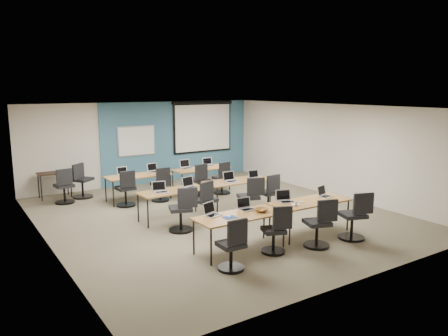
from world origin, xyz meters
TOP-DOWN VIEW (x-y plane):
  - floor at (0.00, 0.00)m, footprint 8.00×9.00m
  - ceiling at (0.00, 0.00)m, footprint 8.00×9.00m
  - wall_back at (0.00, 4.50)m, footprint 8.00×0.04m
  - wall_front at (0.00, -4.50)m, footprint 8.00×0.04m
  - wall_left at (-4.00, 0.00)m, footprint 0.04×9.00m
  - wall_right at (4.00, 0.00)m, footprint 0.04×9.00m
  - blue_accent_panel at (1.25, 4.47)m, footprint 5.50×0.04m
  - whiteboard at (-0.30, 4.43)m, footprint 1.28×0.03m
  - projector_screen at (2.20, 4.41)m, footprint 2.40×0.10m
  - training_table_front_left at (-0.91, -2.32)m, footprint 1.82×0.76m
  - training_table_front_right at (0.98, -2.28)m, footprint 1.83×0.76m
  - training_table_mid_left at (-1.07, 0.26)m, footprint 1.69×0.70m
  - training_table_mid_right at (0.90, 0.35)m, footprint 1.83×0.76m
  - training_table_back_left at (-1.06, 2.46)m, footprint 1.82×0.76m
  - training_table_back_right at (0.98, 2.43)m, footprint 1.78×0.74m
  - laptop_0 at (-1.39, -2.04)m, footprint 0.33×0.28m
  - mouse_0 at (-1.16, -2.31)m, footprint 0.07×0.10m
  - task_chair_0 at (-1.55, -3.02)m, footprint 0.48×0.48m
  - laptop_1 at (-0.59, -2.08)m, footprint 0.31×0.27m
  - mouse_1 at (-0.40, -2.37)m, footprint 0.09×0.11m
  - task_chair_1 at (-0.40, -2.80)m, footprint 0.49×0.47m
  - laptop_2 at (0.48, -2.06)m, footprint 0.34×0.29m
  - mouse_2 at (0.73, -2.29)m, footprint 0.09×0.11m
  - task_chair_2 at (0.54, -3.02)m, footprint 0.54×0.52m
  - laptop_3 at (1.52, -2.17)m, footprint 0.32×0.27m
  - mouse_3 at (1.67, -2.22)m, footprint 0.09×0.12m
  - task_chair_3 at (1.50, -3.09)m, footprint 0.57×0.55m
  - laptop_4 at (-1.41, 0.24)m, footprint 0.33×0.28m
  - mouse_4 at (-1.29, 0.08)m, footprint 0.06×0.10m
  - task_chair_4 at (-1.30, -0.66)m, footprint 0.56×0.54m
  - laptop_5 at (-0.61, 0.27)m, footprint 0.36×0.30m
  - mouse_5 at (-0.34, 0.14)m, footprint 0.08×0.11m
  - task_chair_5 at (-0.51, -0.33)m, footprint 0.55×0.53m
  - laptop_6 at (0.65, 0.33)m, footprint 0.34×0.29m
  - mouse_6 at (0.72, 0.13)m, footprint 0.08×0.11m
  - task_chair_6 at (0.60, -0.62)m, footprint 0.56×0.54m
  - laptop_7 at (1.38, 0.23)m, footprint 0.32×0.27m
  - mouse_7 at (1.72, 0.13)m, footprint 0.09×0.11m
  - task_chair_7 at (1.31, -0.49)m, footprint 0.52×0.52m
  - laptop_8 at (-1.42, 2.70)m, footprint 0.30×0.26m
  - mouse_8 at (-1.29, 2.51)m, footprint 0.06×0.10m
  - task_chair_8 at (-1.60, 2.03)m, footprint 0.52×0.52m
  - laptop_9 at (-0.51, 2.67)m, footprint 0.33×0.28m
  - mouse_9 at (-0.41, 2.47)m, footprint 0.07×0.10m
  - task_chair_9 at (-0.58, 2.01)m, footprint 0.50×0.50m
  - laptop_10 at (0.58, 2.67)m, footprint 0.35×0.30m
  - mouse_10 at (0.80, 2.48)m, footprint 0.07×0.10m
  - task_chair_10 at (0.52, 1.75)m, footprint 0.54×0.54m
  - laptop_11 at (1.40, 2.71)m, footprint 0.32×0.27m
  - mouse_11 at (1.72, 2.46)m, footprint 0.07×0.11m
  - task_chair_11 at (1.36, 1.82)m, footprint 0.51×0.51m
  - blue_mousepad at (-1.17, -2.36)m, footprint 0.27×0.23m
  - snack_bowl at (-0.42, -2.36)m, footprint 0.34×0.34m
  - snack_plate at (0.52, -2.32)m, footprint 0.18×0.18m
  - coffee_cup at (0.46, -2.41)m, footprint 0.08×0.08m
  - utility_table at (-3.00, 4.06)m, footprint 0.93×0.52m
  - spare_chair_a at (-2.36, 3.59)m, footprint 0.65×0.57m
  - spare_chair_b at (-2.92, 3.23)m, footprint 0.52×0.52m

SIDE VIEW (x-z plane):
  - floor at x=0.00m, z-range -0.01..0.01m
  - task_chair_1 at x=-0.40m, z-range -0.09..0.87m
  - task_chair_0 at x=-1.55m, z-range -0.09..0.87m
  - task_chair_9 at x=-0.58m, z-range -0.09..0.89m
  - task_chair_11 at x=1.36m, z-range -0.09..0.90m
  - task_chair_8 at x=-1.60m, z-range -0.09..0.91m
  - task_chair_7 at x=1.31m, z-range -0.09..0.91m
  - spare_chair_b at x=-2.92m, z-range -0.09..0.91m
  - task_chair_2 at x=0.54m, z-range -0.09..0.92m
  - task_chair_5 at x=-0.51m, z-range -0.09..0.93m
  - task_chair_4 at x=-1.30m, z-range -0.09..0.93m
  - task_chair_10 at x=0.52m, z-range -0.09..0.93m
  - task_chair_6 at x=0.60m, z-range -0.09..0.93m
  - task_chair_3 at x=1.50m, z-range -0.09..0.94m
  - spare_chair_a at x=-2.36m, z-range -0.09..0.95m
  - utility_table at x=-3.00m, z-range 0.28..1.03m
  - training_table_mid_left at x=-1.07m, z-range 0.32..1.05m
  - training_table_back_right at x=0.98m, z-range 0.32..1.05m
  - training_table_back_left at x=-1.06m, z-range 0.32..1.05m
  - training_table_front_left at x=-0.91m, z-range 0.32..1.05m
  - training_table_mid_right at x=0.90m, z-range 0.32..1.05m
  - training_table_front_right at x=0.98m, z-range 0.32..1.05m
  - blue_mousepad at x=-1.17m, z-range 0.73..0.74m
  - snack_plate at x=0.52m, z-range 0.73..0.74m
  - mouse_10 at x=0.80m, z-range 0.73..0.76m
  - mouse_9 at x=-0.41m, z-range 0.73..0.76m
  - mouse_4 at x=-1.29m, z-range 0.73..0.76m
  - mouse_2 at x=0.73m, z-range 0.73..0.76m
  - mouse_7 at x=1.72m, z-range 0.72..0.76m
  - mouse_6 at x=0.72m, z-range 0.72..0.76m
  - mouse_8 at x=-1.29m, z-range 0.72..0.76m
  - mouse_0 at x=-1.16m, z-range 0.72..0.76m
  - mouse_1 at x=-0.40m, z-range 0.72..0.76m
  - mouse_5 at x=-0.34m, z-range 0.72..0.76m
  - mouse_11 at x=1.72m, z-range 0.72..0.76m
  - mouse_3 at x=1.67m, z-range 0.72..0.76m
  - snack_bowl at x=-0.42m, z-range 0.73..0.81m
  - coffee_cup at x=0.46m, z-range 0.74..0.81m
  - laptop_8 at x=-1.42m, z-range 0.67..0.90m
  - laptop_1 at x=-0.59m, z-range 0.67..0.91m
  - laptop_7 at x=1.38m, z-range 0.67..0.91m
  - laptop_3 at x=1.52m, z-range 0.67..0.91m
  - laptop_11 at x=1.40m, z-range 0.67..0.91m
  - laptop_0 at x=-1.39m, z-range 0.67..0.92m
  - laptop_4 at x=-1.41m, z-range 0.67..0.92m
  - laptop_9 at x=-0.51m, z-range 0.67..0.92m
  - laptop_2 at x=0.48m, z-range 0.66..0.92m
  - laptop_6 at x=0.65m, z-range 0.66..0.92m
  - laptop_10 at x=0.58m, z-range 0.66..0.93m
  - laptop_5 at x=-0.61m, z-range 0.66..0.93m
  - wall_back at x=0.00m, z-range 0.00..2.70m
  - wall_front at x=0.00m, z-range 0.00..2.70m
  - wall_left at x=-4.00m, z-range 0.00..2.70m
  - wall_right at x=4.00m, z-range 0.00..2.70m
  - blue_accent_panel at x=1.25m, z-range 0.00..2.70m
  - whiteboard at x=-0.30m, z-range 0.96..1.94m
  - projector_screen at x=2.20m, z-range 0.98..2.80m
  - ceiling at x=0.00m, z-range 2.69..2.71m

